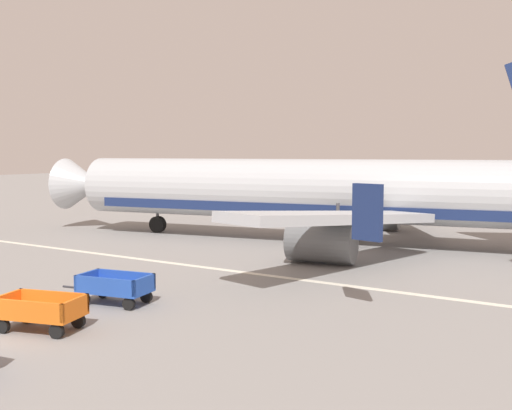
{
  "coord_description": "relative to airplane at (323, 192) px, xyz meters",
  "views": [
    {
      "loc": [
        15.99,
        -9.99,
        5.44
      ],
      "look_at": [
        0.25,
        15.0,
        2.8
      ],
      "focal_mm": 41.93,
      "sensor_mm": 36.0,
      "label": 1
    }
  ],
  "objects": [
    {
      "name": "baggage_cart_third_in_row",
      "position": [
        0.1,
        -17.22,
        -2.45
      ],
      "size": [
        3.63,
        1.84,
        1.07
      ],
      "color": "#234CB2",
      "rests_on": "ground"
    },
    {
      "name": "apron_stripe",
      "position": [
        -0.4,
        -10.11,
        -3.05
      ],
      "size": [
        120.0,
        0.36,
        0.01
      ],
      "primitive_type": "cube",
      "color": "silver",
      "rests_on": "ground"
    },
    {
      "name": "airplane",
      "position": [
        0.0,
        0.0,
        0.0
      ],
      "size": [
        37.55,
        30.31,
        11.34
      ],
      "color": "#B2B7BC",
      "rests_on": "ground"
    },
    {
      "name": "baggage_cart_second_in_row",
      "position": [
        0.53,
        -20.74,
        -2.45
      ],
      "size": [
        3.62,
        2.03,
        1.07
      ],
      "color": "orange",
      "rests_on": "ground"
    }
  ]
}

